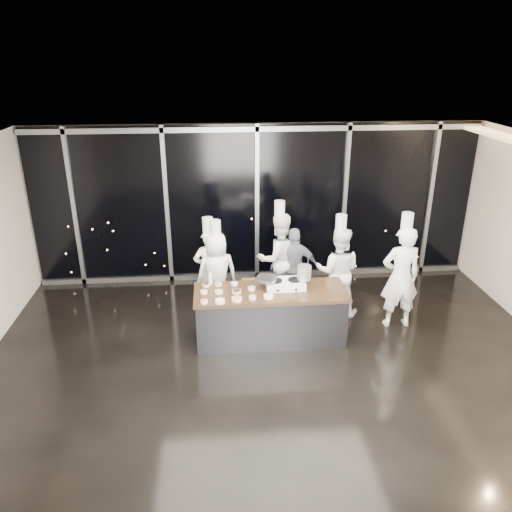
{
  "coord_description": "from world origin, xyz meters",
  "views": [
    {
      "loc": [
        -0.85,
        -6.26,
        4.49
      ],
      "look_at": [
        -0.21,
        1.2,
        1.39
      ],
      "focal_mm": 35.0,
      "sensor_mm": 36.0,
      "label": 1
    }
  ],
  "objects_px": {
    "chef_right": "(338,271)",
    "chef_side": "(400,276)",
    "frying_pan": "(266,279)",
    "stock_pot": "(304,272)",
    "chef_left": "(217,273)",
    "demo_counter": "(270,315)",
    "chef_far_left": "(209,269)",
    "stove": "(285,284)",
    "guest": "(294,267)",
    "chef_center": "(279,258)"
  },
  "relations": [
    {
      "from": "chef_right",
      "to": "chef_side",
      "type": "height_order",
      "value": "chef_side"
    },
    {
      "from": "demo_counter",
      "to": "frying_pan",
      "type": "distance_m",
      "value": 0.63
    },
    {
      "from": "stock_pot",
      "to": "chef_center",
      "type": "distance_m",
      "value": 1.31
    },
    {
      "from": "stove",
      "to": "stock_pot",
      "type": "bearing_deg",
      "value": -0.97
    },
    {
      "from": "chef_center",
      "to": "stock_pot",
      "type": "bearing_deg",
      "value": 87.61
    },
    {
      "from": "chef_right",
      "to": "demo_counter",
      "type": "bearing_deg",
      "value": 48.12
    },
    {
      "from": "demo_counter",
      "to": "chef_right",
      "type": "bearing_deg",
      "value": 32.17
    },
    {
      "from": "chef_left",
      "to": "chef_center",
      "type": "height_order",
      "value": "chef_center"
    },
    {
      "from": "guest",
      "to": "chef_side",
      "type": "height_order",
      "value": "chef_side"
    },
    {
      "from": "chef_center",
      "to": "chef_right",
      "type": "bearing_deg",
      "value": 137.7
    },
    {
      "from": "stove",
      "to": "frying_pan",
      "type": "relative_size",
      "value": 1.09
    },
    {
      "from": "demo_counter",
      "to": "frying_pan",
      "type": "height_order",
      "value": "frying_pan"
    },
    {
      "from": "chef_far_left",
      "to": "guest",
      "type": "relative_size",
      "value": 1.17
    },
    {
      "from": "frying_pan",
      "to": "chef_far_left",
      "type": "distance_m",
      "value": 1.43
    },
    {
      "from": "chef_center",
      "to": "chef_side",
      "type": "distance_m",
      "value": 2.23
    },
    {
      "from": "demo_counter",
      "to": "guest",
      "type": "height_order",
      "value": "guest"
    },
    {
      "from": "stove",
      "to": "chef_far_left",
      "type": "xyz_separation_m",
      "value": [
        -1.23,
        1.06,
        -0.16
      ]
    },
    {
      "from": "chef_far_left",
      "to": "chef_side",
      "type": "distance_m",
      "value": 3.36
    },
    {
      "from": "stove",
      "to": "chef_side",
      "type": "distance_m",
      "value": 2.02
    },
    {
      "from": "chef_far_left",
      "to": "chef_side",
      "type": "bearing_deg",
      "value": 156.94
    },
    {
      "from": "stock_pot",
      "to": "chef_side",
      "type": "relative_size",
      "value": 0.11
    },
    {
      "from": "frying_pan",
      "to": "chef_right",
      "type": "xyz_separation_m",
      "value": [
        1.36,
        0.71,
        -0.23
      ]
    },
    {
      "from": "frying_pan",
      "to": "chef_center",
      "type": "relative_size",
      "value": 0.29
    },
    {
      "from": "stock_pot",
      "to": "chef_right",
      "type": "height_order",
      "value": "chef_right"
    },
    {
      "from": "demo_counter",
      "to": "chef_center",
      "type": "relative_size",
      "value": 1.23
    },
    {
      "from": "chef_side",
      "to": "chef_left",
      "type": "bearing_deg",
      "value": -14.98
    },
    {
      "from": "demo_counter",
      "to": "chef_side",
      "type": "distance_m",
      "value": 2.33
    },
    {
      "from": "chef_right",
      "to": "chef_side",
      "type": "xyz_separation_m",
      "value": [
        0.95,
        -0.53,
        0.1
      ]
    },
    {
      "from": "frying_pan",
      "to": "stock_pot",
      "type": "xyz_separation_m",
      "value": [
        0.61,
        -0.01,
        0.09
      ]
    },
    {
      "from": "stove",
      "to": "chef_right",
      "type": "height_order",
      "value": "chef_right"
    },
    {
      "from": "chef_side",
      "to": "demo_counter",
      "type": "bearing_deg",
      "value": 5.72
    },
    {
      "from": "chef_left",
      "to": "chef_right",
      "type": "distance_m",
      "value": 2.17
    },
    {
      "from": "stock_pot",
      "to": "chef_side",
      "type": "bearing_deg",
      "value": 6.21
    },
    {
      "from": "chef_side",
      "to": "chef_far_left",
      "type": "bearing_deg",
      "value": -16.81
    },
    {
      "from": "chef_center",
      "to": "frying_pan",
      "type": "bearing_deg",
      "value": 60.32
    },
    {
      "from": "stove",
      "to": "guest",
      "type": "distance_m",
      "value": 1.18
    },
    {
      "from": "stock_pot",
      "to": "chef_right",
      "type": "distance_m",
      "value": 1.08
    },
    {
      "from": "chef_center",
      "to": "guest",
      "type": "relative_size",
      "value": 1.31
    },
    {
      "from": "stove",
      "to": "chef_side",
      "type": "bearing_deg",
      "value": 4.2
    },
    {
      "from": "chef_right",
      "to": "guest",
      "type": "bearing_deg",
      "value": -12.61
    },
    {
      "from": "stock_pot",
      "to": "chef_far_left",
      "type": "height_order",
      "value": "chef_far_left"
    },
    {
      "from": "stock_pot",
      "to": "chef_center",
      "type": "xyz_separation_m",
      "value": [
        -0.25,
        1.26,
        -0.26
      ]
    },
    {
      "from": "stock_pot",
      "to": "chef_right",
      "type": "bearing_deg",
      "value": 43.67
    },
    {
      "from": "chef_center",
      "to": "guest",
      "type": "bearing_deg",
      "value": 137.02
    },
    {
      "from": "demo_counter",
      "to": "guest",
      "type": "bearing_deg",
      "value": 64.39
    },
    {
      "from": "demo_counter",
      "to": "chef_side",
      "type": "height_order",
      "value": "chef_side"
    },
    {
      "from": "chef_right",
      "to": "chef_center",
      "type": "bearing_deg",
      "value": -12.86
    },
    {
      "from": "guest",
      "to": "chef_right",
      "type": "xyz_separation_m",
      "value": [
        0.72,
        -0.39,
        0.08
      ]
    },
    {
      "from": "chef_far_left",
      "to": "demo_counter",
      "type": "bearing_deg",
      "value": 122.18
    },
    {
      "from": "stove",
      "to": "chef_left",
      "type": "relative_size",
      "value": 0.36
    }
  ]
}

